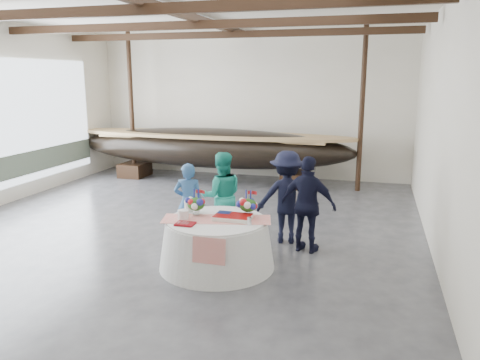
# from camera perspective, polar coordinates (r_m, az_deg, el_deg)

# --- Properties ---
(floor) EXTENTS (10.00, 12.00, 0.01)m
(floor) POSITION_cam_1_polar(r_m,az_deg,el_deg) (9.85, -8.05, -6.30)
(floor) COLOR #3D3D42
(floor) RESTS_ON ground
(wall_back) EXTENTS (10.00, 0.02, 4.50)m
(wall_back) POSITION_cam_1_polar(r_m,az_deg,el_deg) (15.02, 1.16, 9.08)
(wall_back) COLOR silver
(wall_back) RESTS_ON ground
(wall_right) EXTENTS (0.02, 12.00, 4.50)m
(wall_right) POSITION_cam_1_polar(r_m,az_deg,el_deg) (8.60, 23.63, 5.43)
(wall_right) COLOR silver
(wall_right) RESTS_ON ground
(ceiling) EXTENTS (10.00, 12.00, 0.01)m
(ceiling) POSITION_cam_1_polar(r_m,az_deg,el_deg) (9.42, -8.94, 20.58)
(ceiling) COLOR white
(ceiling) RESTS_ON wall_back
(pavilion_structure) EXTENTS (9.80, 11.76, 4.50)m
(pavilion_structure) POSITION_cam_1_polar(r_m,az_deg,el_deg) (10.11, -6.80, 17.25)
(pavilion_structure) COLOR black
(pavilion_structure) RESTS_ON ground
(open_bay) EXTENTS (0.03, 7.00, 3.20)m
(open_bay) POSITION_cam_1_polar(r_m,az_deg,el_deg) (13.03, -26.79, 5.33)
(open_bay) COLOR silver
(open_bay) RESTS_ON ground
(longboat_display) EXTENTS (8.70, 1.74, 1.63)m
(longboat_display) POSITION_cam_1_polar(r_m,az_deg,el_deg) (14.23, -3.57, 3.97)
(longboat_display) COLOR black
(longboat_display) RESTS_ON ground
(banquet_table) EXTENTS (1.94, 1.94, 0.83)m
(banquet_table) POSITION_cam_1_polar(r_m,az_deg,el_deg) (7.95, -2.84, -7.67)
(banquet_table) COLOR silver
(banquet_table) RESTS_ON ground
(tabletop_items) EXTENTS (1.88, 1.02, 0.40)m
(tabletop_items) POSITION_cam_1_polar(r_m,az_deg,el_deg) (7.90, -2.56, -3.48)
(tabletop_items) COLOR red
(tabletop_items) RESTS_ON banquet_table
(guest_woman_blue) EXTENTS (0.64, 0.50, 1.55)m
(guest_woman_blue) POSITION_cam_1_polar(r_m,az_deg,el_deg) (9.08, -6.28, -2.75)
(guest_woman_blue) COLOR #284F80
(guest_woman_blue) RESTS_ON ground
(guest_woman_teal) EXTENTS (1.04, 0.94, 1.74)m
(guest_woman_teal) POSITION_cam_1_polar(r_m,az_deg,el_deg) (9.15, -2.27, -1.96)
(guest_woman_teal) COLOR teal
(guest_woman_teal) RESTS_ON ground
(guest_man_left) EXTENTS (1.26, 0.88, 1.79)m
(guest_man_left) POSITION_cam_1_polar(r_m,az_deg,el_deg) (9.00, 5.73, -2.09)
(guest_man_left) COLOR black
(guest_man_left) RESTS_ON ground
(guest_man_right) EXTENTS (1.11, 0.66, 1.78)m
(guest_man_right) POSITION_cam_1_polar(r_m,az_deg,el_deg) (8.54, 8.31, -3.01)
(guest_man_right) COLOR black
(guest_man_right) RESTS_ON ground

